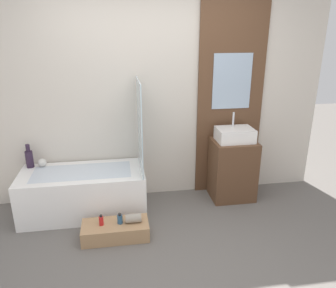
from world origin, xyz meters
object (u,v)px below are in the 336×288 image
(vase_tall_dark, at_px, (29,158))
(bathtub, at_px, (84,192))
(bottle_soap_primary, at_px, (101,221))
(wooden_step_bench, at_px, (116,230))
(vase_round_light, at_px, (42,163))
(sink, at_px, (235,135))
(bottle_soap_secondary, at_px, (120,219))

(vase_tall_dark, bearing_deg, bathtub, -20.96)
(bottle_soap_primary, bearing_deg, bathtub, 110.61)
(wooden_step_bench, height_order, vase_round_light, vase_round_light)
(sink, bearing_deg, vase_round_light, 176.53)
(vase_tall_dark, distance_m, bottle_soap_secondary, 1.33)
(wooden_step_bench, distance_m, vase_round_light, 1.22)
(vase_tall_dark, bearing_deg, vase_round_light, -2.29)
(bathtub, bearing_deg, bottle_soap_primary, -69.39)
(bottle_soap_primary, bearing_deg, vase_tall_dark, 135.77)
(sink, height_order, vase_round_light, sink)
(bathtub, bearing_deg, wooden_step_bench, -58.29)
(vase_round_light, bearing_deg, bathtub, -25.79)
(sink, bearing_deg, bottle_soap_primary, -157.92)
(bathtub, distance_m, vase_tall_dark, 0.74)
(sink, bearing_deg, bottle_soap_secondary, -155.34)
(bottle_soap_primary, bearing_deg, vase_round_light, 130.73)
(sink, height_order, bottle_soap_secondary, sink)
(vase_round_light, relative_size, bottle_soap_secondary, 0.87)
(bathtub, height_order, vase_tall_dark, vase_tall_dark)
(bathtub, relative_size, vase_round_light, 14.49)
(vase_tall_dark, xyz_separation_m, bottle_soap_primary, (0.81, -0.79, -0.41))
(vase_tall_dark, xyz_separation_m, bottle_soap_secondary, (0.99, -0.79, -0.41))
(wooden_step_bench, xyz_separation_m, bottle_soap_secondary, (0.05, -0.00, 0.13))
(bottle_soap_primary, bearing_deg, bottle_soap_secondary, 0.00)
(wooden_step_bench, xyz_separation_m, bottle_soap_primary, (-0.13, -0.00, 0.13))
(bathtub, relative_size, vase_tall_dark, 5.00)
(sink, bearing_deg, bathtub, -177.24)
(bathtub, bearing_deg, vase_tall_dark, 159.04)
(sink, distance_m, bottle_soap_primary, 1.82)
(bathtub, height_order, sink, sink)
(bottle_soap_primary, distance_m, bottle_soap_secondary, 0.19)
(vase_round_light, bearing_deg, wooden_step_bench, -44.06)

